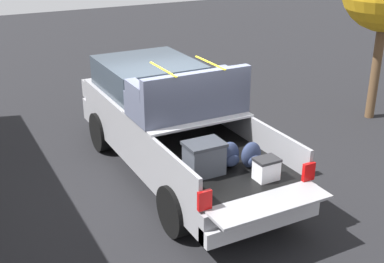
% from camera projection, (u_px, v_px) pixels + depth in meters
% --- Properties ---
extents(ground_plane, '(40.00, 40.00, 0.00)m').
position_uv_depth(ground_plane, '(177.00, 174.00, 9.56)').
color(ground_plane, black).
extents(pickup_truck, '(6.05, 2.06, 2.23)m').
position_uv_depth(pickup_truck, '(168.00, 120.00, 9.49)').
color(pickup_truck, gray).
rests_on(pickup_truck, ground_plane).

